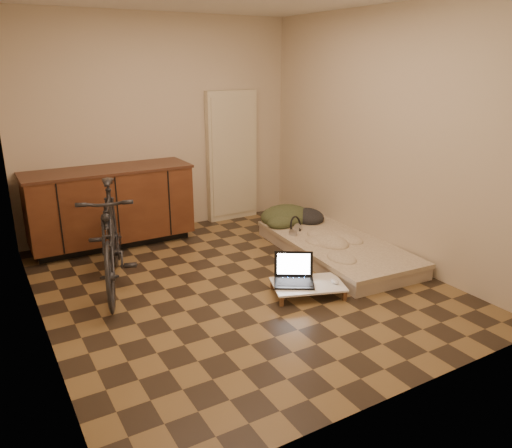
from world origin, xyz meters
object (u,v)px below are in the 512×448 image
bicycle (110,232)px  laptop (294,276)px  futon (336,247)px  lap_desk (308,285)px

bicycle → laptop: bicycle is taller
bicycle → futon: bicycle is taller
lap_desk → laptop: bearing=149.6°
lap_desk → laptop: laptop is taller
futon → laptop: 1.09m
futon → lap_desk: 1.07m
bicycle → laptop: 1.75m
bicycle → futon: size_ratio=0.83×
bicycle → lap_desk: 1.89m
lap_desk → bicycle: bearing=164.1°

